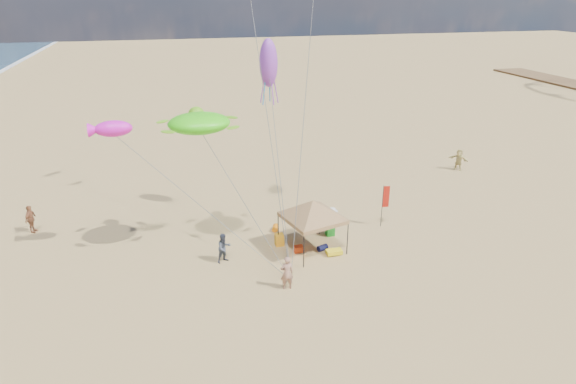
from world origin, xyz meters
name	(u,v)px	position (x,y,z in m)	size (l,w,h in m)	color
ground	(303,285)	(0.00, 0.00, 0.00)	(280.00, 280.00, 0.00)	tan
canopy_tent	(313,202)	(1.57, 3.42, 3.03)	(5.70, 5.70, 3.64)	black
feather_flag	(385,199)	(6.90, 5.15, 1.91)	(0.43, 0.08, 2.85)	black
cooler_red	(298,249)	(0.72, 3.33, 0.19)	(0.54, 0.38, 0.38)	red
cooler_blue	(329,217)	(3.87, 6.98, 0.19)	(0.54, 0.38, 0.38)	#1620B4
bag_navy	(322,248)	(2.12, 3.14, 0.18)	(0.36, 0.36, 0.60)	#0C0F37
bag_orange	(275,228)	(0.03, 6.32, 0.18)	(0.36, 0.36, 0.60)	orange
chair_green	(330,230)	(3.18, 4.88, 0.35)	(0.50, 0.50, 0.70)	#198A1E
chair_yellow	(279,240)	(-0.17, 4.43, 0.35)	(0.50, 0.50, 0.70)	#FFAC1C
crate_grey	(336,251)	(2.82, 2.68, 0.14)	(0.34, 0.30, 0.28)	slate
beach_cart	(334,252)	(2.61, 2.49, 0.20)	(0.90, 0.50, 0.24)	yellow
person_near_a	(287,273)	(-0.87, -0.11, 0.92)	(0.67, 0.44, 1.85)	tan
person_near_b	(224,248)	(-3.59, 3.33, 0.87)	(0.84, 0.66, 1.74)	#3C4453
person_near_c	(332,221)	(3.31, 4.92, 0.92)	(1.19, 0.68, 1.84)	beige
person_far_a	(31,219)	(-14.81, 9.94, 0.91)	(1.07, 0.44, 1.82)	#9B5E3B
person_far_c	(459,159)	(17.60, 13.40, 0.90)	(1.68, 0.53, 1.81)	#D0BE6F
turtle_kite	(199,123)	(-4.38, 4.55, 7.71)	(3.24, 2.59, 1.08)	#3EE713
fish_kite	(113,129)	(-8.71, 5.42, 7.49)	(1.92, 0.96, 0.85)	#EF17CD
squid_kite	(268,63)	(0.22, 8.49, 10.09)	(1.10, 1.10, 2.86)	purple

